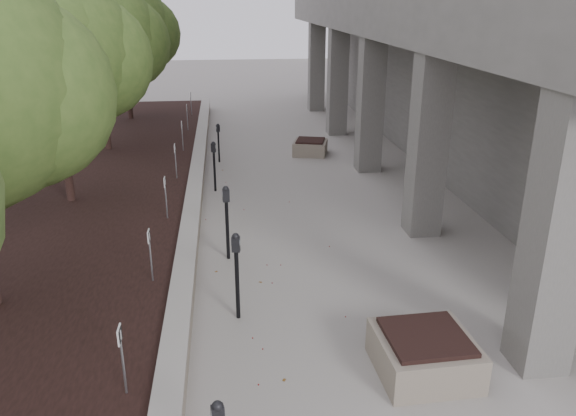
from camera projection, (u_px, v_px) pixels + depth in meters
retaining_wall at (196, 188)px, 15.05m from camera, size 0.39×26.00×0.50m
planting_bed at (54, 195)px, 14.67m from camera, size 7.00×26.00×0.40m
crabapple_tree_3 at (55, 88)px, 12.79m from camera, size 4.60×4.00×5.44m
crabapple_tree_4 at (99, 64)px, 17.44m from camera, size 4.60×4.00×5.44m
crabapple_tree_5 at (124, 50)px, 22.09m from camera, size 4.60×4.00×5.44m
parking_sign_2 at (123, 361)px, 6.87m from camera, size 0.04×0.22×0.96m
parking_sign_3 at (151, 256)px, 9.66m from camera, size 0.04×0.22×0.96m
parking_sign_4 at (166, 198)px, 12.45m from camera, size 0.04×0.22×0.96m
parking_sign_5 at (176, 161)px, 15.23m from camera, size 0.04×0.22×0.96m
parking_sign_6 at (182, 136)px, 18.02m from camera, size 0.04×0.22×0.96m
parking_sign_7 at (187, 117)px, 20.81m from camera, size 0.04×0.22×0.96m
parking_sign_8 at (191, 103)px, 23.60m from camera, size 0.04×0.22×0.96m
parking_meter_2 at (237, 276)px, 9.16m from camera, size 0.17×0.13×1.55m
parking_meter_3 at (227, 223)px, 11.30m from camera, size 0.17×0.13×1.58m
parking_meter_4 at (214, 167)px, 15.36m from camera, size 0.16×0.14×1.41m
parking_meter_5 at (219, 143)px, 18.15m from camera, size 0.15×0.13×1.27m
planter_front at (424, 353)px, 7.97m from camera, size 1.38×1.38×0.62m
planter_back at (310, 147)px, 19.19m from camera, size 1.35×1.35×0.51m
berry_scatter at (273, 257)px, 11.60m from camera, size 3.30×14.10×0.02m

